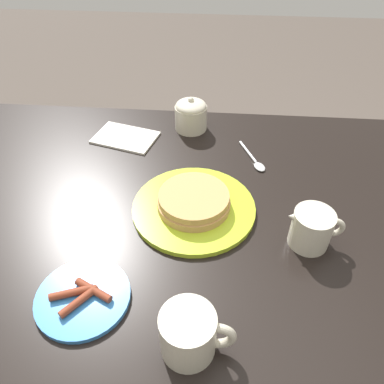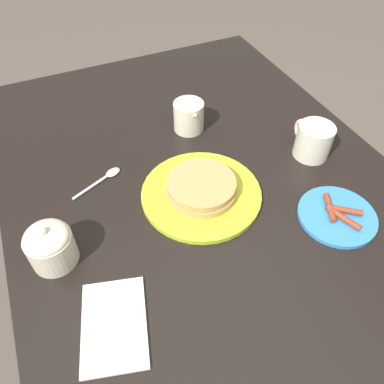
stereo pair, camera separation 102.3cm
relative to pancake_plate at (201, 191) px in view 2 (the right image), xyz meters
The scene contains 9 objects.
ground_plane 0.78m from the pancake_plate, 144.03° to the right, with size 8.00×8.00×0.00m, color #51473F.
dining_table 0.14m from the pancake_plate, 144.03° to the right, with size 1.43×0.91×0.76m.
pancake_plate is the anchor object (origin of this frame).
side_plate_bacon 0.30m from the pancake_plate, 126.43° to the right, with size 0.17×0.17×0.02m.
coffee_mug 0.32m from the pancake_plate, 86.59° to the right, with size 0.12×0.09×0.09m.
creamer_pitcher 0.25m from the pancake_plate, 17.46° to the right, with size 0.12×0.08×0.09m.
sugar_bowl 0.34m from the pancake_plate, 96.72° to the left, with size 0.09×0.09×0.10m.
napkin 0.34m from the pancake_plate, 128.52° to the left, with size 0.19×0.15×0.01m.
spoon 0.24m from the pancake_plate, 52.44° to the left, with size 0.07×0.13×0.01m.
Camera 2 is at (-0.48, 0.28, 1.41)m, focal length 35.00 mm.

